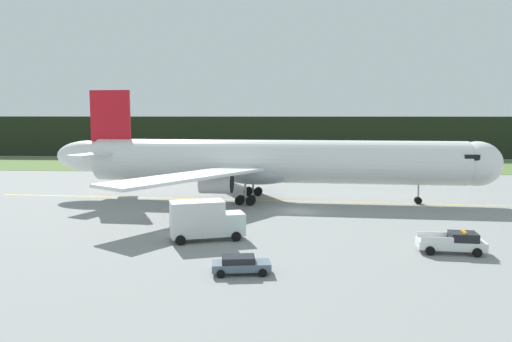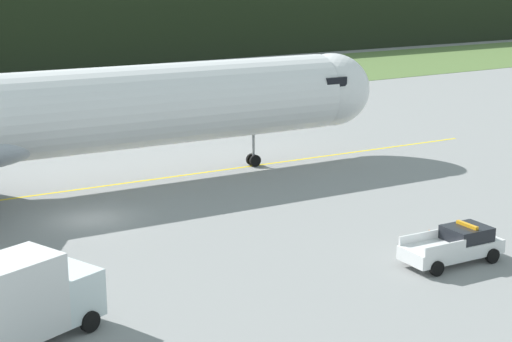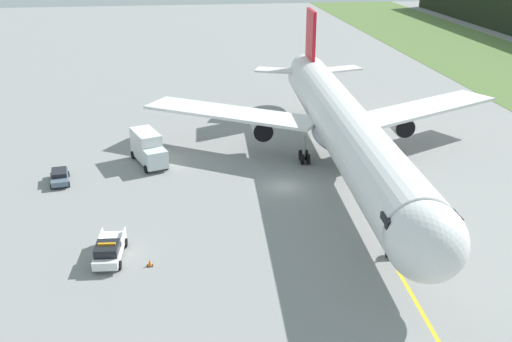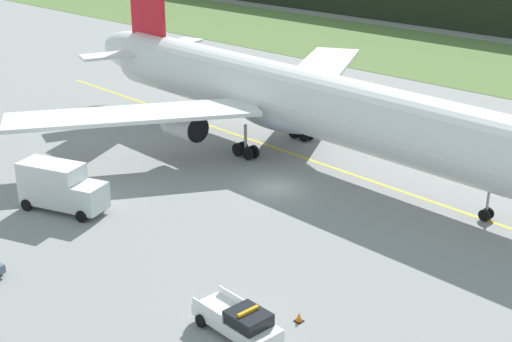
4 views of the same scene
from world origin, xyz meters
TOP-DOWN VIEW (x-y plane):
  - ground at (0.00, 0.00)m, footprint 320.00×320.00m
  - grass_verge at (0.00, 53.53)m, footprint 320.00×30.33m
  - distant_tree_line at (0.00, 76.72)m, footprint 288.00×7.55m
  - taxiway_centerline_main at (-3.14, 7.09)m, footprint 78.30×4.39m
  - airliner at (-3.66, 7.11)m, footprint 59.69×45.26m
  - ops_pickup_truck at (12.72, -16.94)m, footprint 5.53×2.58m
  - catering_truck at (-8.79, -14.34)m, footprint 7.14×4.54m
  - staff_car at (-4.46, -23.65)m, footprint 4.47×2.50m
  - apron_cone at (14.21, -13.65)m, footprint 0.47×0.47m

SIDE VIEW (x-z plane):
  - ground at x=0.00m, z-range 0.00..0.00m
  - taxiway_centerline_main at x=-3.14m, z-range 0.00..0.01m
  - grass_verge at x=0.00m, z-range 0.00..0.04m
  - apron_cone at x=14.21m, z-range -0.01..0.59m
  - staff_car at x=-4.46m, z-range 0.05..1.35m
  - ops_pickup_truck at x=12.72m, z-range -0.07..1.87m
  - catering_truck at x=-8.79m, z-range 0.00..3.83m
  - airliner at x=-3.66m, z-range -2.23..12.60m
  - distant_tree_line at x=0.00m, z-range 0.00..10.92m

